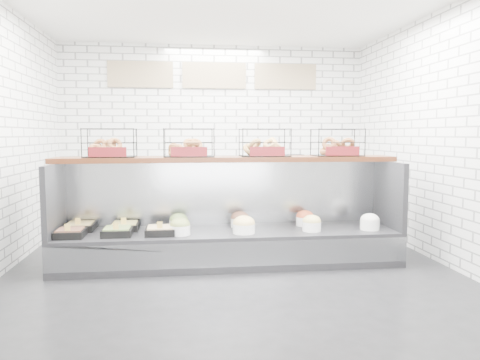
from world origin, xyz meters
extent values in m
plane|color=black|center=(0.00, 0.00, 0.00)|extent=(5.50, 5.50, 0.00)
cube|color=silver|center=(0.00, 2.75, 1.50)|extent=(5.00, 0.02, 3.00)
cube|color=silver|center=(2.50, 0.00, 1.50)|extent=(0.02, 5.50, 3.00)
cube|color=tan|center=(-1.20, 2.72, 2.50)|extent=(1.05, 0.03, 0.42)
cube|color=tan|center=(0.00, 2.72, 2.50)|extent=(1.05, 0.03, 0.42)
cube|color=tan|center=(1.20, 2.72, 2.50)|extent=(1.05, 0.03, 0.42)
cube|color=black|center=(0.00, 0.30, 0.20)|extent=(4.00, 0.90, 0.40)
cube|color=#93969B|center=(0.00, -0.14, 0.22)|extent=(4.00, 0.03, 0.28)
cube|color=#93969B|center=(0.00, 0.71, 0.80)|extent=(4.00, 0.08, 0.80)
cube|color=black|center=(-1.97, 0.30, 0.80)|extent=(0.06, 0.90, 0.80)
cube|color=black|center=(1.97, 0.30, 0.80)|extent=(0.06, 0.90, 0.80)
cube|color=black|center=(-1.78, 0.12, 0.44)|extent=(0.31, 0.31, 0.08)
cube|color=brown|center=(-1.78, 0.12, 0.48)|extent=(0.27, 0.27, 0.04)
cube|color=gold|center=(-1.78, 0.01, 0.53)|extent=(0.06, 0.01, 0.08)
cube|color=black|center=(-1.74, 0.49, 0.44)|extent=(0.33, 0.33, 0.08)
cube|color=tan|center=(-1.74, 0.49, 0.48)|extent=(0.28, 0.28, 0.04)
cube|color=gold|center=(-1.74, 0.37, 0.53)|extent=(0.06, 0.01, 0.08)
cube|color=black|center=(-1.27, 0.15, 0.44)|extent=(0.33, 0.33, 0.08)
cube|color=olive|center=(-1.27, 0.15, 0.48)|extent=(0.28, 0.28, 0.04)
cube|color=gold|center=(-1.27, 0.03, 0.53)|extent=(0.06, 0.01, 0.08)
cube|color=black|center=(-1.22, 0.45, 0.44)|extent=(0.32, 0.32, 0.08)
cube|color=#DBCE6F|center=(-1.22, 0.45, 0.48)|extent=(0.27, 0.27, 0.04)
cube|color=gold|center=(-1.22, 0.34, 0.53)|extent=(0.06, 0.01, 0.08)
cube|color=black|center=(-0.80, 0.14, 0.44)|extent=(0.33, 0.33, 0.08)
cube|color=#D3B482|center=(-0.80, 0.14, 0.48)|extent=(0.28, 0.28, 0.04)
cube|color=gold|center=(-0.80, 0.03, 0.53)|extent=(0.06, 0.01, 0.08)
cylinder|color=white|center=(-0.57, 0.11, 0.46)|extent=(0.23, 0.23, 0.11)
ellipsoid|color=olive|center=(-0.57, 0.11, 0.52)|extent=(0.23, 0.23, 0.16)
cylinder|color=white|center=(-0.59, 0.44, 0.46)|extent=(0.22, 0.22, 0.11)
ellipsoid|color=olive|center=(-0.59, 0.44, 0.52)|extent=(0.22, 0.22, 0.15)
cylinder|color=white|center=(0.15, 0.10, 0.46)|extent=(0.26, 0.26, 0.11)
ellipsoid|color=#E1BF73|center=(0.15, 0.10, 0.52)|extent=(0.25, 0.25, 0.18)
cylinder|color=white|center=(0.15, 0.47, 0.46)|extent=(0.23, 0.23, 0.11)
ellipsoid|color=brown|center=(0.15, 0.47, 0.52)|extent=(0.22, 0.22, 0.16)
cylinder|color=white|center=(0.96, 0.13, 0.46)|extent=(0.22, 0.22, 0.11)
ellipsoid|color=tan|center=(0.96, 0.13, 0.52)|extent=(0.22, 0.22, 0.15)
cylinder|color=white|center=(0.97, 0.46, 0.46)|extent=(0.22, 0.22, 0.11)
ellipsoid|color=#CC522B|center=(0.97, 0.46, 0.52)|extent=(0.22, 0.22, 0.15)
cylinder|color=white|center=(1.67, 0.12, 0.46)|extent=(0.23, 0.23, 0.11)
ellipsoid|color=silver|center=(1.67, 0.12, 0.52)|extent=(0.23, 0.23, 0.16)
cube|color=#3B1A0C|center=(0.00, 0.52, 1.23)|extent=(4.10, 0.50, 0.06)
cube|color=black|center=(-1.38, 0.52, 1.43)|extent=(0.60, 0.38, 0.34)
cube|color=#601115|center=(-1.38, 0.32, 1.33)|extent=(0.42, 0.02, 0.11)
cube|color=black|center=(-0.46, 0.52, 1.43)|extent=(0.60, 0.38, 0.34)
cube|color=#601115|center=(-0.46, 0.32, 1.33)|extent=(0.42, 0.02, 0.11)
cube|color=black|center=(0.46, 0.52, 1.43)|extent=(0.60, 0.38, 0.34)
cube|color=#601115|center=(0.46, 0.32, 1.33)|extent=(0.42, 0.02, 0.11)
cube|color=black|center=(1.38, 0.52, 1.43)|extent=(0.60, 0.38, 0.34)
cube|color=#601115|center=(1.38, 0.32, 1.33)|extent=(0.42, 0.02, 0.11)
cube|color=#93969B|center=(0.00, 2.43, 0.45)|extent=(4.00, 0.60, 0.90)
cube|color=black|center=(-1.56, 2.39, 1.02)|extent=(0.40, 0.30, 0.24)
cube|color=silver|center=(-0.78, 2.39, 0.99)|extent=(0.35, 0.28, 0.18)
cylinder|color=#BB4D2E|center=(0.26, 2.37, 1.01)|extent=(0.09, 0.09, 0.22)
cube|color=black|center=(1.28, 2.42, 1.05)|extent=(0.30, 0.30, 0.30)
camera|label=1|loc=(-0.53, -5.13, 1.53)|focal=35.00mm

